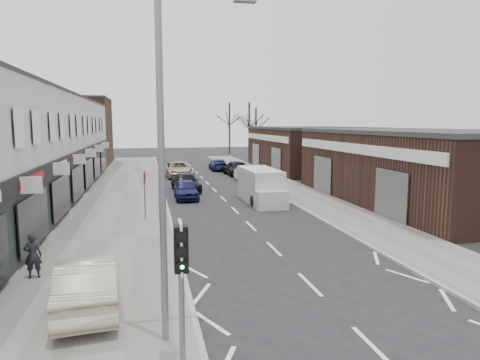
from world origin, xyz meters
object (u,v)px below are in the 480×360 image
parked_car_left_a (186,189)px  parked_car_left_b (186,183)px  parked_car_right_b (236,168)px  street_lamp (169,148)px  white_van (261,186)px  pedestrian (33,255)px  parked_car_left_c (178,169)px  warning_sign (145,181)px  sedan_on_pavement (87,282)px  parked_car_right_c (218,165)px  parked_car_right_a (247,173)px  traffic_light (181,260)px

parked_car_left_a → parked_car_left_b: 3.40m
parked_car_left_a → parked_car_right_b: (5.99, 12.16, 0.11)m
street_lamp → white_van: (6.73, 17.11, -3.59)m
parked_car_right_b → parked_car_left_b: bearing=53.3°
pedestrian → parked_car_right_b: bearing=-116.5°
pedestrian → parked_car_right_b: size_ratio=0.34×
pedestrian → parked_car_left_c: (6.55, 26.33, -0.13)m
warning_sign → parked_car_left_c: 18.83m
warning_sign → sedan_on_pavement: (-1.56, -10.56, -1.36)m
sedan_on_pavement → parked_car_left_a: bearing=-109.5°
street_lamp → parked_car_right_c: 37.38m
warning_sign → parked_car_left_c: size_ratio=0.51×
white_van → parked_car_left_c: bearing=106.2°
parked_car_left_a → parked_car_right_a: size_ratio=0.86×
parked_car_left_b → parked_car_right_c: size_ratio=1.06×
warning_sign → pedestrian: warning_sign is taller
white_van → parked_car_right_b: (1.30, 14.40, -0.27)m
street_lamp → parked_car_right_c: bearing=79.0°
traffic_light → parked_car_right_c: (6.95, 37.70, -1.80)m
parked_car_left_c → parked_car_right_a: size_ratio=1.20×
parked_car_left_b → parked_car_right_a: parked_car_right_a is taller
parked_car_left_c → parked_car_right_c: bearing=41.4°
warning_sign → parked_car_right_a: size_ratio=0.61×
pedestrian → parked_car_right_c: pedestrian is taller
pedestrian → parked_car_left_c: size_ratio=0.28×
traffic_light → parked_car_right_a: 29.16m
traffic_light → street_lamp: 2.52m
warning_sign → parked_car_right_c: (7.71, 23.69, -1.59)m
parked_car_right_a → street_lamp: bearing=74.3°
white_van → warning_sign: bearing=-150.6°
pedestrian → parked_car_left_a: (6.27, 14.35, -0.22)m
street_lamp → parked_car_left_b: size_ratio=1.80×
parked_car_right_b → traffic_light: bearing=72.7°
pedestrian → parked_car_right_c: size_ratio=0.36×
traffic_light → parked_car_left_c: traffic_light is taller
parked_car_left_a → parked_car_right_b: 13.56m
parked_car_left_c → parked_car_right_b: size_ratio=1.20×
warning_sign → pedestrian: (-3.60, -7.79, -1.33)m
traffic_light → white_van: size_ratio=0.55×
pedestrian → parked_car_left_c: 27.14m
parked_car_right_a → parked_car_right_c: (-0.95, 9.68, -0.12)m
parked_car_left_a → parked_car_left_b: size_ratio=0.86×
sedan_on_pavement → parked_car_left_a: size_ratio=1.15×
parked_car_left_a → sedan_on_pavement: bearing=-103.6°
parked_car_right_a → pedestrian: bearing=61.6°
traffic_light → parked_car_left_b: bearing=84.8°
sedan_on_pavement → parked_car_left_c: 29.44m
warning_sign → pedestrian: 8.69m
warning_sign → parked_car_right_a: (8.66, 14.01, -1.47)m
street_lamp → parked_car_right_a: street_lamp is taller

